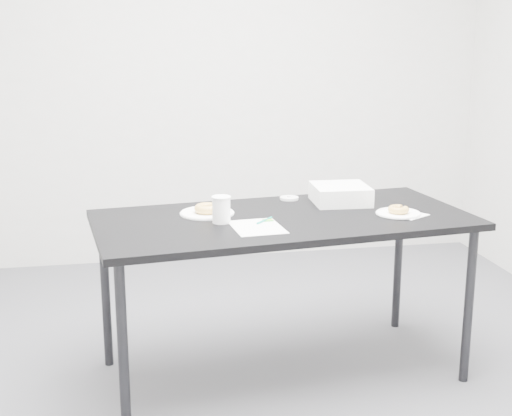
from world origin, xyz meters
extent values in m
plane|color=#4F4F54|center=(0.00, 0.00, 0.00)|extent=(4.00, 4.00, 0.00)
cube|color=silver|center=(0.00, 2.00, 1.35)|extent=(4.00, 0.02, 2.70)
cube|color=black|center=(0.13, 0.10, 0.77)|extent=(1.81, 1.01, 0.03)
cylinder|color=black|center=(-0.63, -0.33, 0.38)|extent=(0.04, 0.04, 0.76)
cylinder|color=black|center=(-0.71, 0.34, 0.38)|extent=(0.04, 0.04, 0.76)
cylinder|color=black|center=(0.96, -0.15, 0.38)|extent=(0.04, 0.04, 0.76)
cylinder|color=black|center=(0.88, 0.53, 0.38)|extent=(0.04, 0.04, 0.76)
cube|color=white|center=(-0.03, -0.06, 0.79)|extent=(0.23, 0.29, 0.00)
cube|color=green|center=(0.04, 0.03, 0.79)|extent=(0.05, 0.05, 0.00)
cylinder|color=#0C8D7A|center=(0.02, 0.02, 0.79)|extent=(0.09, 0.10, 0.01)
cube|color=white|center=(0.71, 0.02, 0.79)|extent=(0.20, 0.20, 0.00)
cylinder|color=white|center=(0.66, 0.03, 0.79)|extent=(0.21, 0.21, 0.01)
torus|color=#C68F3F|center=(0.66, 0.03, 0.81)|extent=(0.13, 0.13, 0.03)
cylinder|color=white|center=(-0.22, 0.21, 0.79)|extent=(0.26, 0.26, 0.01)
torus|color=#C68F3F|center=(-0.22, 0.21, 0.81)|extent=(0.14, 0.14, 0.04)
cylinder|color=white|center=(-0.17, 0.04, 0.85)|extent=(0.08, 0.08, 0.12)
cylinder|color=silver|center=(0.23, 0.43, 0.79)|extent=(0.10, 0.10, 0.01)
cube|color=white|center=(0.47, 0.31, 0.83)|extent=(0.28, 0.28, 0.09)
camera|label=1|loc=(-0.59, -3.02, 1.62)|focal=50.00mm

